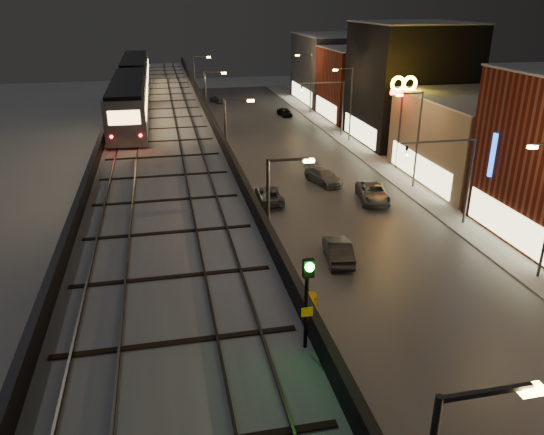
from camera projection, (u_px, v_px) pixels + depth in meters
road_surface at (305, 181)px, 52.19m from camera, size 17.00×120.00×0.06m
sidewalk_right at (400, 174)px, 54.08m from camera, size 4.00×120.00×0.14m
under_viaduct_pavement at (166, 190)px, 49.62m from camera, size 11.00×120.00×0.06m
elevated_viaduct at (162, 140)px, 44.63m from camera, size 9.00×100.00×6.30m
viaduct_trackbed at (161, 131)px, 44.44m from camera, size 8.40×100.00×0.32m
viaduct_parapet_streetside at (213, 123)px, 45.12m from camera, size 0.30×100.00×1.10m
viaduct_parapet_far at (107, 128)px, 43.46m from camera, size 0.30×100.00×1.10m
building_c at (479, 139)px, 51.07m from camera, size 12.20×15.20×8.16m
building_d at (409, 84)px, 64.39m from camera, size 12.20×13.20×14.16m
building_e at (366, 84)px, 77.81m from camera, size 12.20×12.20×10.16m
building_f at (336, 69)px, 90.27m from camera, size 12.20×16.20×11.16m
streetlight_left_1 at (273, 226)px, 28.80m from camera, size 2.57×0.28×9.00m
streetlight_left_2 at (229, 143)px, 45.07m from camera, size 2.57×0.28×9.00m
streetlight_right_2 at (416, 134)px, 48.34m from camera, size 2.56×0.28×9.00m
streetlight_left_3 at (208, 105)px, 61.34m from camera, size 2.57×0.28×9.00m
streetlight_right_3 at (349, 100)px, 64.61m from camera, size 2.56×0.28×9.00m
streetlight_left_4 at (196, 83)px, 77.61m from camera, size 2.57×0.28×9.00m
streetlight_right_4 at (309, 79)px, 80.88m from camera, size 2.56×0.28×9.00m
traffic_light_rig_a at (457, 171)px, 40.32m from camera, size 6.10×0.34×7.00m
traffic_light_rig_b at (334, 102)px, 67.43m from camera, size 6.10×0.34×7.00m
subway_train at (133, 85)px, 54.60m from camera, size 3.03×37.34×3.62m
rail_signal at (308, 286)px, 15.58m from camera, size 0.36×0.44×3.11m
car_taxi at (306, 307)px, 29.79m from camera, size 2.28×3.84×1.23m
car_near_white at (338, 251)px, 36.05m from camera, size 2.29×4.77×1.51m
car_mid_silver at (269, 195)px, 46.60m from camera, size 2.38×4.73×1.29m
car_far_white at (217, 99)px, 91.32m from camera, size 2.72×4.11×1.30m
car_onc_dark at (373, 193)px, 46.71m from camera, size 3.45×5.72×1.49m
car_onc_white at (324, 177)px, 51.23m from camera, size 3.32×5.20×1.40m
car_onc_red at (285, 113)px, 80.37m from camera, size 1.98×3.81×1.24m
sign_mcdonalds at (403, 95)px, 53.05m from camera, size 2.83×0.37×9.58m
sign_carwash at (500, 164)px, 39.44m from camera, size 1.45×0.35×7.54m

